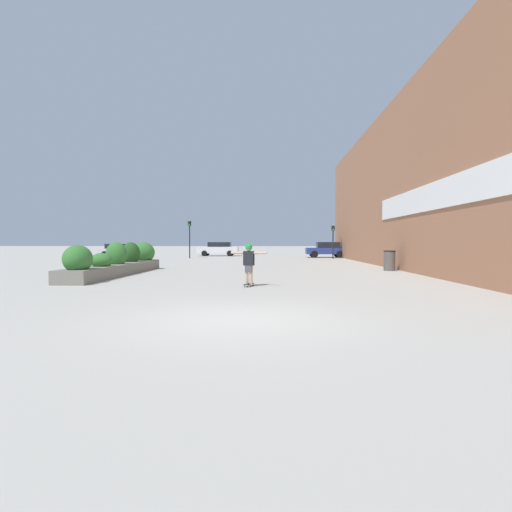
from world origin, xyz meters
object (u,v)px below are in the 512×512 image
Objects in this scene: skateboard at (249,284)px; traffic_light_right at (333,236)px; car_leftmost at (326,249)px; skateboarder at (249,259)px; traffic_light_left at (190,233)px; trash_bin at (389,261)px; car_center_left at (120,250)px; car_center_right at (218,249)px; car_rightmost at (434,250)px.

traffic_light_right is (6.56, 23.65, 2.07)m from skateboard.
car_leftmost is 3.38m from traffic_light_right.
traffic_light_left reaches higher than skateboarder.
traffic_light_left is (-13.43, -2.62, 1.61)m from car_leftmost.
traffic_light_left reaches higher than trash_bin.
car_center_left is at bearing 134.43° from skateboarder.
car_center_left is 22.36m from traffic_light_right.
car_center_left is 1.42× the size of traffic_light_right.
car_center_right is at bearing 115.26° from skateboard.
traffic_light_left is (-1.90, -6.70, 1.61)m from car_center_right.
car_center_left reaches higher than skateboard.
skateboard is 0.19× the size of traffic_light_left.
trash_bin is (7.18, 7.95, -0.39)m from skateboarder.
traffic_light_right is (21.88, -4.39, 1.41)m from car_center_left.
traffic_light_right reaches higher than skateboarder.
car_rightmost is 12.01m from traffic_light_right.
trash_bin is 18.83m from car_leftmost.
traffic_light_right reaches higher than car_rightmost.
car_rightmost reaches higher than skateboard.
car_leftmost is 1.31× the size of traffic_light_right.
car_leftmost reaches higher than car_center_right.
car_center_right reaches higher than skateboarder.
car_center_right is 7.15m from traffic_light_left.
trash_bin is 0.31× the size of traffic_light_left.
skateboard is 0.16× the size of car_rightmost.
traffic_light_right is (13.60, -0.48, -0.29)m from traffic_light_left.
skateboard is 0.17× the size of car_leftmost.
trash_bin is 21.63m from traffic_light_left.
car_center_left is 0.97× the size of car_center_right.
car_rightmost is (11.25, 1.30, -0.08)m from car_leftmost.
car_leftmost reaches higher than trash_bin.
skateboard is at bearing -132.11° from trash_bin.
skateboard is 31.27m from car_center_right.
car_center_right is (-12.33, 22.89, 0.27)m from trash_bin.
skateboard is at bearing -32.17° from car_rightmost.
traffic_light_left is (-7.04, 24.13, 1.49)m from skateboarder.
traffic_light_right reaches higher than car_center_left.
trash_bin is at bearing 63.68° from skateboard.
trash_bin is at bearing -27.49° from car_rightmost.
skateboarder is 10.72m from trash_bin.
car_rightmost is at bearing -83.42° from car_leftmost.
car_rightmost is at bearing 9.03° from traffic_light_left.
traffic_light_left is at bearing 131.31° from trash_bin.
traffic_light_left is (-7.04, 24.13, 2.36)m from skateboard.
trash_bin is 0.27× the size of car_leftmost.
skateboarder is 0.45× the size of traffic_light_right.
skateboarder is 24.57m from traffic_light_right.
car_center_left is 9.31m from traffic_light_left.
car_center_right is at bearing 115.26° from skateboarder.
traffic_light_right is (-0.62, 15.70, 1.59)m from trash_bin.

